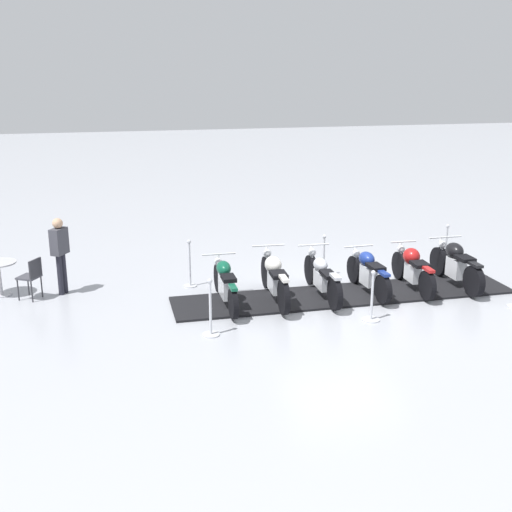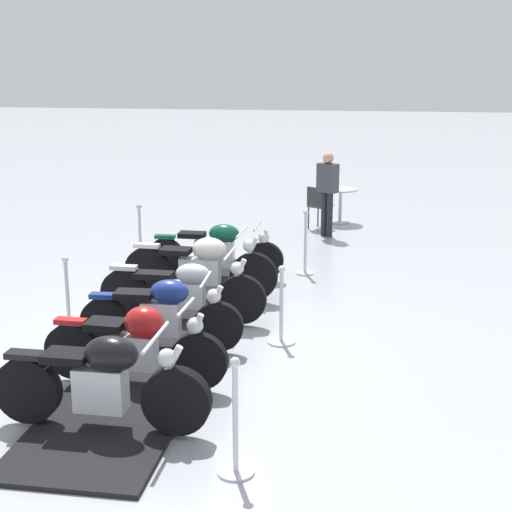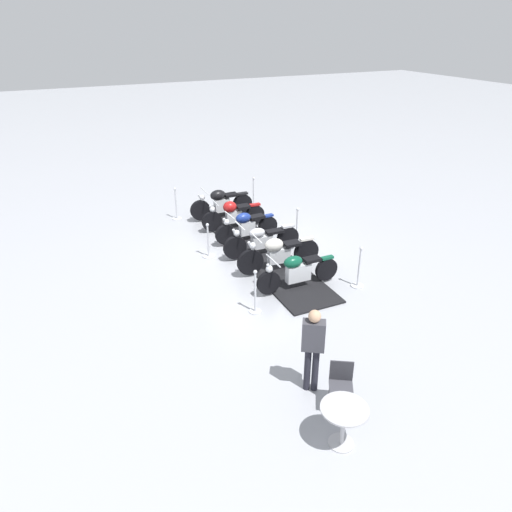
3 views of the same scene
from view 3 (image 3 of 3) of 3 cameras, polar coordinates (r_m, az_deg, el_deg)
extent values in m
plane|color=#A8AAB2|center=(14.27, -0.21, 1.00)|extent=(80.00, 80.00, 0.00)
cube|color=black|center=(14.26, -0.21, 1.09)|extent=(7.46, 1.51, 0.05)
cylinder|color=black|center=(16.13, -6.55, 5.37)|extent=(0.15, 0.67, 0.67)
cylinder|color=black|center=(16.61, -1.61, 6.17)|extent=(0.15, 0.67, 0.67)
cube|color=silver|center=(16.33, -4.05, 6.01)|extent=(0.26, 0.50, 0.44)
ellipsoid|color=black|center=(16.17, -4.51, 7.16)|extent=(0.36, 0.54, 0.35)
cube|color=black|center=(16.33, -3.01, 7.21)|extent=(0.32, 0.44, 0.08)
cube|color=black|center=(16.49, -1.62, 7.36)|extent=(0.17, 0.37, 0.06)
cylinder|color=silver|center=(16.05, -6.29, 6.38)|extent=(0.08, 0.34, 0.57)
cylinder|color=silver|center=(15.97, -6.04, 7.59)|extent=(0.80, 0.05, 0.04)
sphere|color=silver|center=(16.00, -6.35, 6.86)|extent=(0.18, 0.18, 0.18)
cylinder|color=black|center=(15.24, -5.22, 4.08)|extent=(0.14, 0.64, 0.63)
cylinder|color=black|center=(15.69, -0.13, 4.87)|extent=(0.14, 0.64, 0.63)
cube|color=silver|center=(15.43, -2.64, 4.66)|extent=(0.23, 0.50, 0.38)
ellipsoid|color=#AD1919|center=(15.27, -3.11, 5.79)|extent=(0.38, 0.45, 0.36)
cube|color=black|center=(15.43, -1.54, 5.84)|extent=(0.34, 0.44, 0.08)
cube|color=#AD1919|center=(15.57, -0.14, 6.06)|extent=(0.15, 0.36, 0.06)
cylinder|color=silver|center=(15.16, -5.01, 5.07)|extent=(0.08, 0.27, 0.54)
cylinder|color=silver|center=(15.06, -4.81, 6.27)|extent=(0.61, 0.07, 0.04)
sphere|color=silver|center=(15.10, -5.14, 5.51)|extent=(0.18, 0.18, 0.18)
cylinder|color=black|center=(14.29, -3.62, 2.55)|extent=(0.13, 0.62, 0.62)
cylinder|color=black|center=(14.86, 1.39, 3.56)|extent=(0.13, 0.62, 0.62)
cube|color=silver|center=(14.53, -1.07, 3.33)|extent=(0.22, 0.47, 0.42)
ellipsoid|color=navy|center=(14.35, -1.50, 4.51)|extent=(0.32, 0.48, 0.30)
cube|color=black|center=(14.55, 0.08, 4.64)|extent=(0.29, 0.47, 0.08)
cube|color=navy|center=(14.73, 1.41, 4.77)|extent=(0.15, 0.34, 0.06)
cylinder|color=silver|center=(14.21, -3.37, 3.57)|extent=(0.08, 0.29, 0.53)
cylinder|color=silver|center=(14.12, -3.13, 4.82)|extent=(0.68, 0.06, 0.04)
sphere|color=silver|center=(14.16, -3.48, 4.00)|extent=(0.18, 0.18, 0.18)
cylinder|color=black|center=(13.39, -2.49, 1.00)|extent=(0.14, 0.67, 0.67)
cylinder|color=black|center=(14.01, 3.76, 2.15)|extent=(0.14, 0.67, 0.67)
cube|color=silver|center=(13.67, 0.70, 1.69)|extent=(0.23, 0.61, 0.35)
ellipsoid|color=#B7BAC1|center=(13.49, 0.12, 2.72)|extent=(0.30, 0.48, 0.28)
cube|color=black|center=(13.72, 2.21, 2.92)|extent=(0.27, 0.53, 0.08)
cube|color=#B7BAC1|center=(13.87, 3.80, 3.52)|extent=(0.15, 0.37, 0.06)
cylinder|color=silver|center=(13.30, -2.19, 2.16)|extent=(0.08, 0.30, 0.57)
cylinder|color=silver|center=(13.19, -1.90, 3.58)|extent=(0.70, 0.06, 0.04)
sphere|color=silver|center=(13.23, -2.29, 2.71)|extent=(0.18, 0.18, 0.18)
cylinder|color=black|center=(12.53, -0.67, -0.74)|extent=(0.14, 0.71, 0.71)
cylinder|color=black|center=(13.16, 5.93, 0.50)|extent=(0.14, 0.71, 0.71)
cube|color=silver|center=(12.81, 2.71, 0.03)|extent=(0.22, 0.61, 0.39)
ellipsoid|color=silver|center=(12.60, 2.12, 1.31)|extent=(0.38, 0.53, 0.35)
cube|color=black|center=(12.83, 4.23, 1.47)|extent=(0.34, 0.47, 0.08)
cube|color=silver|center=(13.00, 6.01, 2.02)|extent=(0.15, 0.40, 0.06)
cylinder|color=silver|center=(12.43, -0.31, 0.56)|extent=(0.09, 0.32, 0.60)
cylinder|color=silver|center=(12.31, 0.06, 2.14)|extent=(0.71, 0.07, 0.04)
sphere|color=silver|center=(12.36, -0.37, 1.22)|extent=(0.18, 0.18, 0.18)
cylinder|color=black|center=(11.69, 1.48, -3.16)|extent=(0.11, 0.60, 0.60)
cylinder|color=black|center=(12.42, 8.28, -1.57)|extent=(0.11, 0.60, 0.60)
cube|color=silver|center=(12.00, 5.00, -2.00)|extent=(0.20, 0.64, 0.43)
ellipsoid|color=#0F5138|center=(11.77, 4.39, -0.69)|extent=(0.30, 0.50, 0.29)
cube|color=black|center=(12.03, 6.59, -0.39)|extent=(0.27, 0.43, 0.08)
cube|color=#0F5138|center=(12.27, 8.37, -0.20)|extent=(0.13, 0.33, 0.06)
cylinder|color=silver|center=(11.59, 1.76, -1.99)|extent=(0.07, 0.24, 0.52)
cylinder|color=silver|center=(11.47, 2.04, -0.55)|extent=(0.73, 0.05, 0.04)
sphere|color=silver|center=(11.52, 1.58, -1.53)|extent=(0.18, 0.18, 0.18)
cylinder|color=silver|center=(16.57, -9.28, 4.39)|extent=(0.33, 0.33, 0.03)
cylinder|color=silver|center=(16.39, -9.40, 6.03)|extent=(0.05, 0.05, 0.99)
sphere|color=silver|center=(16.22, -9.54, 7.78)|extent=(0.09, 0.09, 0.09)
cylinder|color=silver|center=(17.46, -0.28, 5.90)|extent=(0.29, 0.29, 0.03)
cylinder|color=silver|center=(17.29, -0.29, 7.46)|extent=(0.05, 0.05, 0.98)
sphere|color=silver|center=(17.13, -0.29, 9.13)|extent=(0.09, 0.09, 0.09)
cylinder|color=silver|center=(14.86, 4.78, 2.02)|extent=(0.35, 0.35, 0.03)
cylinder|color=silver|center=(14.67, 4.85, 3.69)|extent=(0.05, 0.05, 0.92)
sphere|color=silver|center=(14.49, 4.92, 5.50)|extent=(0.09, 0.09, 0.09)
cylinder|color=silver|center=(12.51, 11.83, -3.44)|extent=(0.33, 0.33, 0.03)
cylinder|color=silver|center=(12.27, 12.05, -1.37)|extent=(0.05, 0.05, 0.99)
sphere|color=silver|center=(12.04, 12.28, 0.88)|extent=(0.09, 0.09, 0.09)
cylinder|color=silver|center=(13.80, -5.57, -0.02)|extent=(0.36, 0.36, 0.03)
cylinder|color=silver|center=(13.60, -5.66, 1.75)|extent=(0.05, 0.05, 0.91)
sphere|color=silver|center=(13.40, -5.75, 3.67)|extent=(0.09, 0.09, 0.09)
cylinder|color=silver|center=(11.23, -0.08, -6.53)|extent=(0.29, 0.29, 0.03)
cylinder|color=silver|center=(10.96, -0.09, -4.31)|extent=(0.05, 0.05, 0.98)
sphere|color=silver|center=(10.71, -0.09, -1.88)|extent=(0.09, 0.09, 0.09)
cylinder|color=#B7B7BC|center=(8.38, 9.97, -20.85)|extent=(0.42, 0.42, 0.02)
cylinder|color=#B7B7BC|center=(8.12, 10.18, -19.12)|extent=(0.07, 0.07, 0.69)
cylinder|color=#B7B7BC|center=(7.87, 10.40, -17.27)|extent=(0.76, 0.76, 0.03)
cylinder|color=#2D2D33|center=(8.65, 11.07, -17.05)|extent=(0.03, 0.03, 0.47)
cylinder|color=#2D2D33|center=(8.62, 8.72, -17.00)|extent=(0.03, 0.03, 0.47)
cylinder|color=#2D2D33|center=(8.90, 10.92, -15.56)|extent=(0.03, 0.03, 0.47)
cylinder|color=#2D2D33|center=(8.87, 8.65, -15.50)|extent=(0.03, 0.03, 0.47)
cube|color=#3F3F47|center=(8.59, 9.97, -15.02)|extent=(0.55, 0.55, 0.04)
cube|color=#2D2D33|center=(8.59, 10.02, -13.14)|extent=(0.24, 0.36, 0.39)
cylinder|color=#23232D|center=(8.94, 6.07, -13.07)|extent=(0.12, 0.12, 0.90)
cylinder|color=#23232D|center=(8.95, 6.99, -13.12)|extent=(0.12, 0.12, 0.90)
cube|color=#3F3F47|center=(8.50, 6.78, -9.27)|extent=(0.40, 0.46, 0.57)
sphere|color=tan|center=(8.28, 6.92, -7.05)|extent=(0.22, 0.22, 0.22)
camera|label=1|loc=(18.91, 45.59, 14.64)|focal=44.86mm
camera|label=2|loc=(21.14, -17.85, 18.29)|focal=53.65mm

